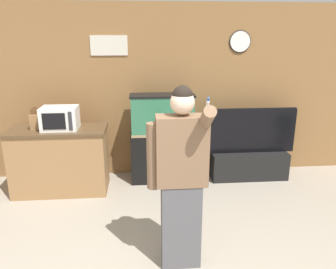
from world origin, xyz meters
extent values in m
cube|color=olive|center=(0.00, 3.22, 1.30)|extent=(10.00, 0.06, 2.60)
cube|color=beige|center=(-0.47, 3.18, 1.99)|extent=(0.53, 0.02, 0.28)
cylinder|color=white|center=(1.47, 3.17, 2.05)|extent=(0.30, 0.03, 0.30)
cylinder|color=black|center=(1.47, 3.18, 2.05)|extent=(0.32, 0.01, 0.32)
cube|color=olive|center=(-1.17, 2.63, 0.44)|extent=(1.27, 0.58, 0.88)
cube|color=#513A24|center=(-1.17, 2.63, 0.90)|extent=(1.31, 0.62, 0.03)
cube|color=white|center=(-1.11, 2.59, 1.07)|extent=(0.47, 0.34, 0.31)
cube|color=black|center=(-1.15, 2.42, 1.07)|extent=(0.29, 0.01, 0.21)
cube|color=#2D2D33|center=(-0.94, 2.42, 1.07)|extent=(0.05, 0.01, 0.24)
cube|color=olive|center=(-1.45, 2.60, 1.02)|extent=(0.11, 0.09, 0.21)
cylinder|color=brown|center=(-1.49, 2.60, 1.16)|extent=(0.02, 0.02, 0.07)
cylinder|color=brown|center=(-1.47, 2.60, 1.17)|extent=(0.02, 0.02, 0.08)
cylinder|color=brown|center=(-1.45, 2.60, 1.17)|extent=(0.02, 0.02, 0.10)
cylinder|color=brown|center=(-1.43, 2.60, 1.16)|extent=(0.02, 0.02, 0.07)
cylinder|color=brown|center=(-1.41, 2.60, 1.18)|extent=(0.02, 0.02, 0.11)
cylinder|color=brown|center=(-1.49, 2.64, 1.16)|extent=(0.02, 0.02, 0.08)
cylinder|color=brown|center=(-1.47, 2.64, 1.16)|extent=(0.02, 0.02, 0.07)
cylinder|color=brown|center=(-1.45, 2.64, 1.17)|extent=(0.02, 0.02, 0.10)
cylinder|color=brown|center=(-1.43, 2.64, 1.18)|extent=(0.02, 0.02, 0.10)
cylinder|color=brown|center=(-1.41, 2.64, 1.17)|extent=(0.02, 0.02, 0.09)
cube|color=black|center=(0.28, 2.87, 0.37)|extent=(0.93, 0.36, 0.73)
cube|color=#937F5B|center=(0.28, 2.87, 0.75)|extent=(0.90, 0.35, 0.04)
cube|color=#2D6B4C|center=(0.28, 2.87, 1.03)|extent=(0.89, 0.35, 0.57)
cube|color=black|center=(0.28, 2.87, 1.31)|extent=(0.93, 0.36, 0.03)
cube|color=black|center=(1.61, 2.85, 0.21)|extent=(1.16, 0.40, 0.42)
cube|color=black|center=(1.61, 2.85, 0.75)|extent=(1.37, 0.05, 0.67)
cube|color=black|center=(1.61, 2.88, 0.75)|extent=(1.40, 0.01, 0.70)
cube|color=#515156|center=(0.32, 0.92, 0.42)|extent=(0.36, 0.20, 0.84)
cube|color=brown|center=(0.32, 0.92, 1.15)|extent=(0.45, 0.22, 0.63)
sphere|color=beige|center=(0.32, 0.92, 1.58)|extent=(0.21, 0.21, 0.21)
sphere|color=black|center=(0.32, 0.92, 1.64)|extent=(0.17, 0.17, 0.17)
cylinder|color=brown|center=(0.07, 0.92, 1.11)|extent=(0.12, 0.12, 0.60)
cylinder|color=brown|center=(0.50, 0.78, 1.47)|extent=(0.11, 0.33, 0.28)
cylinder|color=white|center=(0.50, 0.76, 1.57)|extent=(0.02, 0.06, 0.11)
cylinder|color=#2856B2|center=(0.50, 0.74, 1.63)|extent=(0.02, 0.03, 0.05)
camera|label=1|loc=(-0.03, -1.77, 2.11)|focal=35.00mm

